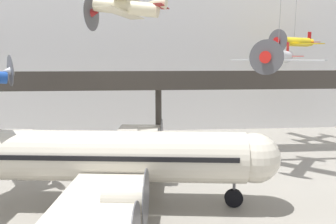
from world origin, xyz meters
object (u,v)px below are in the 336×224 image
suspended_plane_silver_racer (278,56)px  suspended_plane_cream_biplane (126,7)px  airliner_silver_main (106,156)px  suspended_plane_yellow_lowwing (294,42)px

suspended_plane_silver_racer → suspended_plane_cream_biplane: size_ratio=1.14×
airliner_silver_main → suspended_plane_cream_biplane: bearing=85.9°
suspended_plane_yellow_lowwing → suspended_plane_cream_biplane: 22.67m
suspended_plane_yellow_lowwing → suspended_plane_silver_racer: size_ratio=0.82×
suspended_plane_silver_racer → suspended_plane_cream_biplane: 14.21m
suspended_plane_yellow_lowwing → suspended_plane_cream_biplane: suspended_plane_cream_biplane is taller
suspended_plane_silver_racer → suspended_plane_cream_biplane: bearing=-50.6°
suspended_plane_yellow_lowwing → airliner_silver_main: bearing=12.3°
airliner_silver_main → suspended_plane_cream_biplane: suspended_plane_cream_biplane is taller
suspended_plane_cream_biplane → airliner_silver_main: bearing=96.0°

